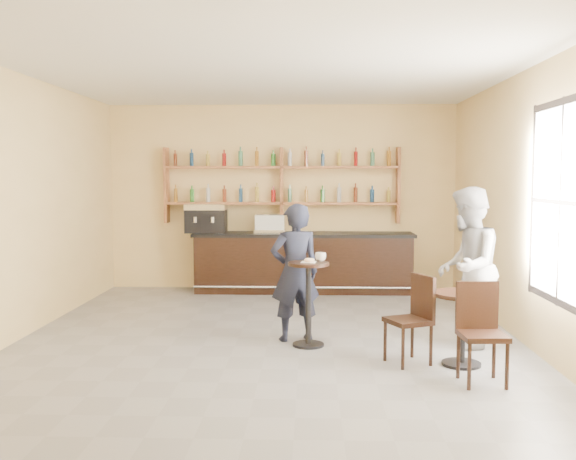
{
  "coord_description": "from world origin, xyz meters",
  "views": [
    {
      "loc": [
        0.49,
        -7.69,
        1.95
      ],
      "look_at": [
        0.2,
        0.8,
        1.25
      ],
      "focal_mm": 40.0,
      "sensor_mm": 36.0,
      "label": 1
    }
  ],
  "objects_px": {
    "man_main": "(295,272)",
    "chair_west": "(408,320)",
    "pastry_case": "(270,224)",
    "patron_second": "(467,267)",
    "espresso_machine": "(206,218)",
    "pedestal_table": "(308,304)",
    "bar_counter": "(303,262)",
    "chair_south": "(483,334)",
    "cafe_table": "(462,329)"
  },
  "relations": [
    {
      "from": "man_main",
      "to": "patron_second",
      "type": "xyz_separation_m",
      "value": [
        1.98,
        -0.21,
        0.1
      ]
    },
    {
      "from": "man_main",
      "to": "pedestal_table",
      "type": "bearing_deg",
      "value": 105.97
    },
    {
      "from": "man_main",
      "to": "cafe_table",
      "type": "bearing_deg",
      "value": 134.58
    },
    {
      "from": "chair_south",
      "to": "pedestal_table",
      "type": "bearing_deg",
      "value": 137.91
    },
    {
      "from": "cafe_table",
      "to": "man_main",
      "type": "bearing_deg",
      "value": 151.16
    },
    {
      "from": "bar_counter",
      "to": "chair_south",
      "type": "bearing_deg",
      "value": -70.23
    },
    {
      "from": "man_main",
      "to": "chair_west",
      "type": "distance_m",
      "value": 1.56
    },
    {
      "from": "bar_counter",
      "to": "chair_south",
      "type": "distance_m",
      "value": 5.15
    },
    {
      "from": "chair_west",
      "to": "pedestal_table",
      "type": "bearing_deg",
      "value": -147.42
    },
    {
      "from": "pastry_case",
      "to": "cafe_table",
      "type": "distance_m",
      "value": 4.87
    },
    {
      "from": "cafe_table",
      "to": "espresso_machine",
      "type": "bearing_deg",
      "value": 128.25
    },
    {
      "from": "man_main",
      "to": "chair_west",
      "type": "xyz_separation_m",
      "value": [
        1.21,
        -0.92,
        -0.36
      ]
    },
    {
      "from": "espresso_machine",
      "to": "pedestal_table",
      "type": "xyz_separation_m",
      "value": [
        1.76,
        -3.54,
        -0.76
      ]
    },
    {
      "from": "pastry_case",
      "to": "espresso_machine",
      "type": "bearing_deg",
      "value": 178.24
    },
    {
      "from": "chair_south",
      "to": "patron_second",
      "type": "distance_m",
      "value": 1.44
    },
    {
      "from": "espresso_machine",
      "to": "cafe_table",
      "type": "height_order",
      "value": "espresso_machine"
    },
    {
      "from": "pastry_case",
      "to": "bar_counter",
      "type": "bearing_deg",
      "value": -1.76
    },
    {
      "from": "espresso_machine",
      "to": "man_main",
      "type": "relative_size",
      "value": 0.41
    },
    {
      "from": "cafe_table",
      "to": "bar_counter",
      "type": "bearing_deg",
      "value": 111.72
    },
    {
      "from": "chair_west",
      "to": "chair_south",
      "type": "bearing_deg",
      "value": 17.73
    },
    {
      "from": "espresso_machine",
      "to": "chair_west",
      "type": "bearing_deg",
      "value": -57.42
    },
    {
      "from": "pastry_case",
      "to": "man_main",
      "type": "distance_m",
      "value": 3.34
    },
    {
      "from": "cafe_table",
      "to": "patron_second",
      "type": "bearing_deg",
      "value": 73.64
    },
    {
      "from": "pastry_case",
      "to": "patron_second",
      "type": "xyz_separation_m",
      "value": [
        2.48,
        -3.49,
        -0.24
      ]
    },
    {
      "from": "espresso_machine",
      "to": "pedestal_table",
      "type": "height_order",
      "value": "espresso_machine"
    },
    {
      "from": "patron_second",
      "to": "pastry_case",
      "type": "bearing_deg",
      "value": -124.15
    },
    {
      "from": "pastry_case",
      "to": "patron_second",
      "type": "height_order",
      "value": "patron_second"
    },
    {
      "from": "chair_south",
      "to": "cafe_table",
      "type": "bearing_deg",
      "value": 91.3
    },
    {
      "from": "bar_counter",
      "to": "espresso_machine",
      "type": "relative_size",
      "value": 5.47
    },
    {
      "from": "bar_counter",
      "to": "patron_second",
      "type": "relative_size",
      "value": 2.02
    },
    {
      "from": "bar_counter",
      "to": "man_main",
      "type": "relative_size",
      "value": 2.27
    },
    {
      "from": "espresso_machine",
      "to": "cafe_table",
      "type": "relative_size",
      "value": 0.89
    },
    {
      "from": "espresso_machine",
      "to": "chair_west",
      "type": "height_order",
      "value": "espresso_machine"
    },
    {
      "from": "pastry_case",
      "to": "patron_second",
      "type": "distance_m",
      "value": 4.29
    },
    {
      "from": "espresso_machine",
      "to": "chair_south",
      "type": "height_order",
      "value": "espresso_machine"
    },
    {
      "from": "man_main",
      "to": "cafe_table",
      "type": "distance_m",
      "value": 2.05
    },
    {
      "from": "chair_south",
      "to": "patron_second",
      "type": "xyz_separation_m",
      "value": [
        0.17,
        1.36,
        0.45
      ]
    },
    {
      "from": "bar_counter",
      "to": "espresso_machine",
      "type": "distance_m",
      "value": 1.82
    },
    {
      "from": "espresso_machine",
      "to": "chair_south",
      "type": "relative_size",
      "value": 0.72
    },
    {
      "from": "pastry_case",
      "to": "man_main",
      "type": "bearing_deg",
      "value": -83.09
    },
    {
      "from": "bar_counter",
      "to": "pedestal_table",
      "type": "distance_m",
      "value": 3.54
    },
    {
      "from": "pedestal_table",
      "to": "man_main",
      "type": "bearing_deg",
      "value": 122.55
    },
    {
      "from": "pedestal_table",
      "to": "patron_second",
      "type": "bearing_deg",
      "value": 1.5
    },
    {
      "from": "espresso_machine",
      "to": "pastry_case",
      "type": "height_order",
      "value": "espresso_machine"
    },
    {
      "from": "cafe_table",
      "to": "chair_west",
      "type": "relative_size",
      "value": 0.83
    },
    {
      "from": "espresso_machine",
      "to": "pedestal_table",
      "type": "distance_m",
      "value": 4.02
    },
    {
      "from": "bar_counter",
      "to": "chair_west",
      "type": "distance_m",
      "value": 4.35
    },
    {
      "from": "chair_south",
      "to": "espresso_machine",
      "type": "bearing_deg",
      "value": 121.57
    },
    {
      "from": "chair_west",
      "to": "patron_second",
      "type": "bearing_deg",
      "value": 107.63
    },
    {
      "from": "espresso_machine",
      "to": "pastry_case",
      "type": "relative_size",
      "value": 1.34
    }
  ]
}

